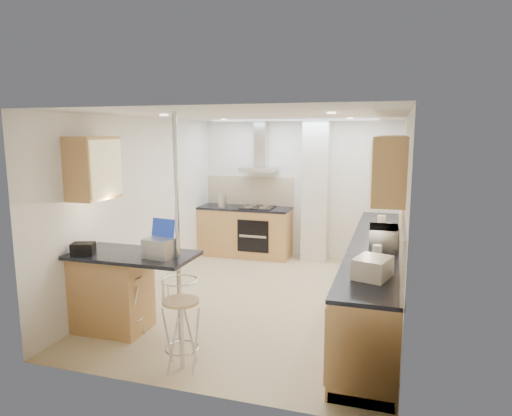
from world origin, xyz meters
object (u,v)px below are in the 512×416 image
(bar_stool_end, at_px, (181,324))
(laptop, at_px, (159,248))
(bar_stool_near, at_px, (128,297))
(bread_bin, at_px, (373,268))
(microwave, at_px, (384,238))

(bar_stool_end, bearing_deg, laptop, 93.34)
(bar_stool_near, distance_m, bread_bin, 2.72)
(microwave, xyz_separation_m, bar_stool_end, (-1.81, -1.69, -0.60))
(bar_stool_near, bearing_deg, bar_stool_end, -33.34)
(laptop, relative_size, bar_stool_end, 0.34)
(laptop, xyz_separation_m, bar_stool_near, (-0.41, -0.01, -0.59))
(microwave, height_order, bar_stool_end, microwave)
(microwave, relative_size, bread_bin, 1.30)
(bar_stool_end, height_order, bread_bin, bread_bin)
(laptop, bearing_deg, bread_bin, 9.29)
(microwave, xyz_separation_m, laptop, (-2.31, -1.18, -0.01))
(bread_bin, bearing_deg, bar_stool_end, -146.16)
(bread_bin, bearing_deg, bar_stool_near, -162.58)
(microwave, relative_size, bar_stool_near, 0.54)
(laptop, xyz_separation_m, bread_bin, (2.24, 0.03, -0.03))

